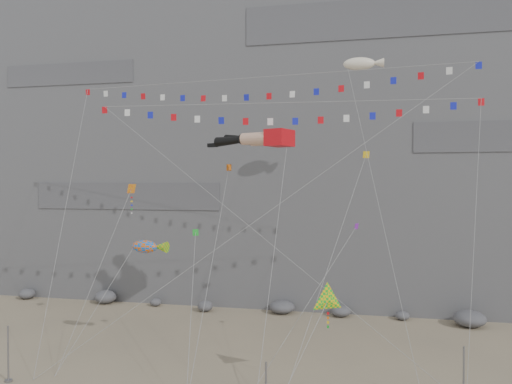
% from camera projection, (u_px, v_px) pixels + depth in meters
% --- Properties ---
extents(ground, '(120.00, 120.00, 0.00)m').
position_uv_depth(ground, '(244.00, 376.00, 34.96)').
color(ground, gray).
rests_on(ground, ground).
extents(cliff, '(80.00, 28.00, 50.00)m').
position_uv_depth(cliff, '(300.00, 95.00, 65.71)').
color(cliff, slate).
rests_on(cliff, ground).
extents(talus_boulders, '(60.00, 3.00, 1.20)m').
position_uv_depth(talus_boulders, '(282.00, 307.00, 51.57)').
color(talus_boulders, slate).
rests_on(talus_boulders, ground).
extents(anchor_pole_left, '(0.12, 0.12, 3.83)m').
position_uv_depth(anchor_pole_left, '(8.00, 354.00, 33.88)').
color(anchor_pole_left, slate).
rests_on(anchor_pole_left, ground).
extents(anchor_pole_right, '(0.12, 0.12, 3.96)m').
position_uv_depth(anchor_pole_right, '(464.00, 380.00, 29.28)').
color(anchor_pole_right, slate).
rests_on(anchor_pole_right, ground).
extents(legs_kite, '(7.55, 16.21, 21.46)m').
position_uv_depth(legs_kite, '(258.00, 139.00, 40.21)').
color(legs_kite, red).
rests_on(legs_kite, ground).
extents(flag_banner_upper, '(34.65, 14.35, 28.81)m').
position_uv_depth(flag_banner_upper, '(257.00, 78.00, 42.81)').
color(flag_banner_upper, red).
rests_on(flag_banner_upper, ground).
extents(flag_banner_lower, '(29.56, 8.02, 24.34)m').
position_uv_depth(flag_banner_lower, '(283.00, 103.00, 39.15)').
color(flag_banner_lower, red).
rests_on(flag_banner_lower, ground).
extents(harlequin_kite, '(3.17, 8.00, 15.02)m').
position_uv_depth(harlequin_kite, '(131.00, 190.00, 40.97)').
color(harlequin_kite, red).
rests_on(harlequin_kite, ground).
extents(fish_windsock, '(6.29, 6.00, 10.93)m').
position_uv_depth(fish_windsock, '(144.00, 247.00, 38.62)').
color(fish_windsock, '#E35C0B').
rests_on(fish_windsock, ground).
extents(delta_kite, '(4.19, 6.82, 9.12)m').
position_uv_depth(delta_kite, '(328.00, 301.00, 31.28)').
color(delta_kite, yellow).
rests_on(delta_kite, ground).
extents(blimp_windsock, '(6.08, 13.52, 27.28)m').
position_uv_depth(blimp_windsock, '(359.00, 64.00, 43.15)').
color(blimp_windsock, '#FBEDCF').
rests_on(blimp_windsock, ground).
extents(small_kite_a, '(1.80, 14.67, 20.38)m').
position_uv_depth(small_kite_a, '(229.00, 170.00, 42.44)').
color(small_kite_a, orange).
rests_on(small_kite_a, ground).
extents(small_kite_b, '(7.10, 8.90, 14.75)m').
position_uv_depth(small_kite_b, '(354.00, 230.00, 36.91)').
color(small_kite_b, purple).
rests_on(small_kite_b, ground).
extents(small_kite_c, '(3.40, 10.54, 14.14)m').
position_uv_depth(small_kite_c, '(195.00, 235.00, 37.86)').
color(small_kite_c, green).
rests_on(small_kite_c, ground).
extents(small_kite_d, '(5.67, 13.51, 20.90)m').
position_uv_depth(small_kite_d, '(365.00, 158.00, 39.23)').
color(small_kite_d, yellow).
rests_on(small_kite_d, ground).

